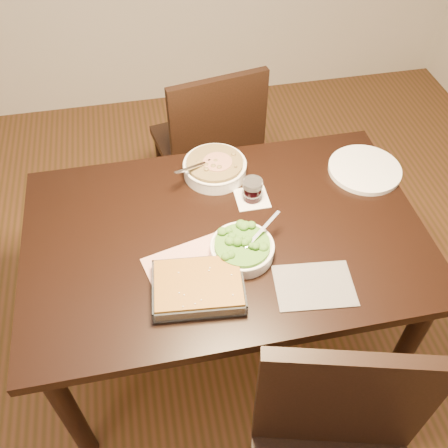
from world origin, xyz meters
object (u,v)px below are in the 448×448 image
chair_far (210,143)px  baking_dish (198,287)px  table (225,249)px  stew_bowl (215,167)px  dinner_plate (365,169)px  wine_tumbler (252,189)px  broccoli_bowl (242,248)px

chair_far → baking_dish: bearing=67.6°
table → stew_bowl: (0.02, 0.31, 0.13)m
table → dinner_plate: size_ratio=4.95×
wine_tumbler → dinner_plate: 0.47m
table → wine_tumbler: 0.24m
broccoli_bowl → table: bearing=108.8°
stew_bowl → wine_tumbler: (0.11, -0.16, 0.01)m
table → chair_far: bearing=84.1°
baking_dish → dinner_plate: 0.85m
table → dinner_plate: dinner_plate is taller
chair_far → table: bearing=73.7°
broccoli_bowl → chair_far: 0.91m
dinner_plate → chair_far: bearing=133.0°
stew_bowl → broccoli_bowl: 0.41m
stew_bowl → chair_far: chair_far is taller
wine_tumbler → chair_far: size_ratio=0.09×
dinner_plate → chair_far: chair_far is taller
table → baking_dish: (-0.13, -0.23, 0.12)m
chair_far → broccoli_bowl: bearing=76.8°
baking_dish → dinner_plate: (0.73, 0.43, -0.02)m
baking_dish → table: bearing=65.7°
table → wine_tumbler: wine_tumbler is taller
baking_dish → wine_tumbler: size_ratio=3.62×
broccoli_bowl → baking_dish: size_ratio=0.74×
chair_far → dinner_plate: bearing=122.6°
table → broccoli_bowl: 0.17m
table → wine_tumbler: size_ratio=16.62×
broccoli_bowl → dinner_plate: bearing=29.1°
broccoli_bowl → dinner_plate: 0.64m
broccoli_bowl → wine_tumbler: size_ratio=2.66×
table → stew_bowl: stew_bowl is taller
table → baking_dish: 0.29m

